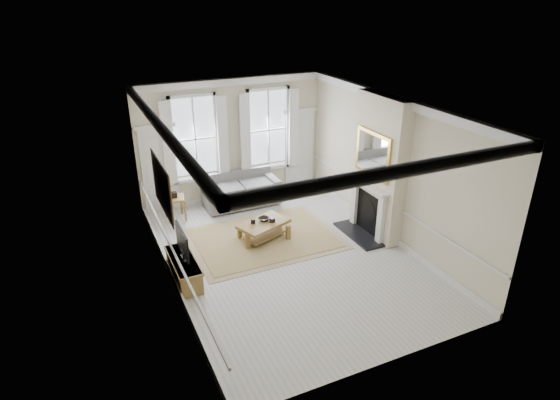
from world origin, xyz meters
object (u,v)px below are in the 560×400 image
coffee_table (264,225)px  sofa (240,192)px  side_table (175,201)px  tv_stand (184,269)px

coffee_table → sofa: bearing=64.3°
side_table → coffee_table: 2.59m
coffee_table → tv_stand: size_ratio=1.00×
side_table → tv_stand: bearing=-99.6°
side_table → tv_stand: 2.93m
side_table → coffee_table: bearing=-49.7°
sofa → side_table: 1.87m
sofa → side_table: sofa is taller
side_table → sofa: bearing=4.5°
tv_stand → sofa: bearing=52.2°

